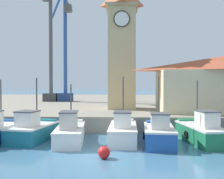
{
  "coord_description": "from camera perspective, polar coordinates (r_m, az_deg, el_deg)",
  "views": [
    {
      "loc": [
        1.82,
        -14.31,
        4.08
      ],
      "look_at": [
        0.83,
        8.57,
        3.5
      ],
      "focal_mm": 42.0,
      "sensor_mm": 36.0,
      "label": 1
    }
  ],
  "objects": [
    {
      "name": "ground_plane",
      "position": [
        14.99,
        -4.74,
        -14.35
      ],
      "size": [
        300.0,
        300.0,
        0.0
      ],
      "primitive_type": "plane",
      "color": "teal"
    },
    {
      "name": "quay_wharf",
      "position": [
        41.06,
        -0.06,
        -3.32
      ],
      "size": [
        120.0,
        40.0,
        1.33
      ],
      "primitive_type": "cube",
      "color": "gray",
      "rests_on": "ground"
    },
    {
      "name": "fishing_boat_left_inner",
      "position": [
        19.42,
        -16.88,
        -8.49
      ],
      "size": [
        2.84,
        4.61,
        4.44
      ],
      "color": "#196B7F",
      "rests_on": "ground"
    },
    {
      "name": "fishing_boat_mid_left",
      "position": [
        18.44,
        -9.12,
        -9.03
      ],
      "size": [
        2.34,
        5.38,
        3.98
      ],
      "color": "silver",
      "rests_on": "ground"
    },
    {
      "name": "fishing_boat_center",
      "position": [
        18.4,
        2.38,
        -9.0
      ],
      "size": [
        2.03,
        5.06,
        4.52
      ],
      "color": "silver",
      "rests_on": "ground"
    },
    {
      "name": "fishing_boat_mid_right",
      "position": [
        17.7,
        10.21,
        -9.38
      ],
      "size": [
        2.19,
        4.38,
        4.54
      ],
      "color": "#2356A8",
      "rests_on": "ground"
    },
    {
      "name": "fishing_boat_right_inner",
      "position": [
        19.01,
        18.86,
        -8.64
      ],
      "size": [
        2.61,
        5.21,
        4.27
      ],
      "color": "#237A4C",
      "rests_on": "ground"
    },
    {
      "name": "clock_tower",
      "position": [
        28.45,
        2.16,
        10.18
      ],
      "size": [
        3.35,
        3.35,
        14.95
      ],
      "color": "tan",
      "rests_on": "quay_wharf"
    },
    {
      "name": "port_crane_near",
      "position": [
        40.69,
        -13.04,
        7.54
      ],
      "size": [
        3.05,
        8.47,
        19.47
      ],
      "color": "#353539",
      "rests_on": "quay_wharf"
    },
    {
      "name": "port_crane_far",
      "position": [
        40.07,
        -10.21,
        6.38
      ],
      "size": [
        4.83,
        7.08,
        17.39
      ],
      "color": "navy",
      "rests_on": "quay_wharf"
    },
    {
      "name": "mooring_buoy",
      "position": [
        14.49,
        -1.78,
        -13.54
      ],
      "size": [
        0.66,
        0.66,
        0.66
      ],
      "primitive_type": "sphere",
      "color": "red",
      "rests_on": "ground"
    }
  ]
}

